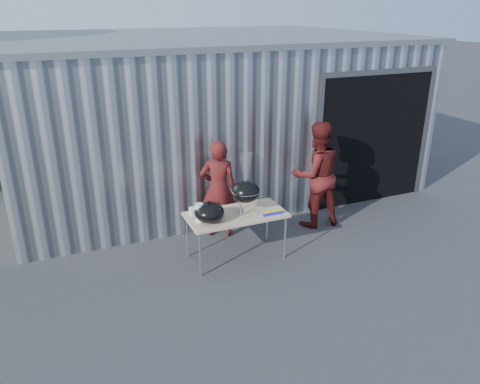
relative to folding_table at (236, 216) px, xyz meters
name	(u,v)px	position (x,y,z in m)	size (l,w,h in m)	color
ground	(254,276)	(0.03, -0.61, -0.71)	(80.00, 80.00, 0.00)	#2B2B2E
building	(207,107)	(0.94, 3.98, 0.83)	(8.20, 6.20, 3.10)	silver
folding_table	(236,216)	(0.00, 0.00, 0.00)	(1.50, 0.75, 0.75)	tan
kettle_grill	(246,187)	(0.16, -0.01, 0.46)	(0.44, 0.44, 0.94)	black
grill_lid	(209,212)	(-0.46, -0.10, 0.18)	(0.44, 0.44, 0.32)	black
paper_towels	(199,213)	(-0.59, -0.05, 0.18)	(0.12, 0.12, 0.28)	white
white_tub	(197,211)	(-0.55, 0.23, 0.09)	(0.20, 0.15, 0.10)	white
foil_box	(273,213)	(0.50, -0.25, 0.07)	(0.32, 0.06, 0.06)	#231CB8
person_cook	(218,189)	(0.03, 0.85, 0.13)	(0.61, 0.40, 1.67)	#4E1413
person_bystander	(316,175)	(1.75, 0.57, 0.23)	(0.92, 0.71, 1.88)	#4E1413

